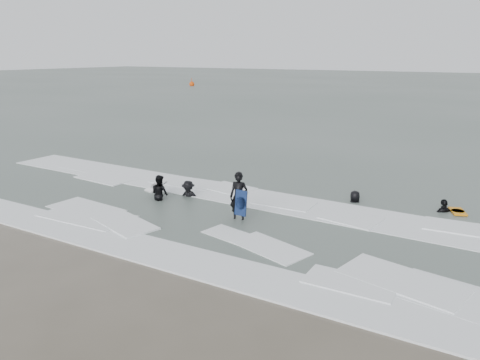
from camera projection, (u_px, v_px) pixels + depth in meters
The scene contains 10 objects.
ground at pixel (162, 245), 15.65m from camera, with size 320.00×320.00×0.00m, color brown.
sea at pixel (463, 90), 81.57m from camera, with size 320.00×320.00×0.00m, color #47544C.
surfer_centre at pixel (239, 221), 17.91m from camera, with size 0.71×0.47×1.94m, color black.
surfer_wading at pixel (160, 200), 20.39m from camera, with size 0.83×0.64×1.70m, color black.
surfer_breaker at pixel (189, 198), 20.73m from camera, with size 1.06×0.61×1.64m, color black.
surfer_right_near at pixel (444, 213), 18.82m from camera, with size 1.01×0.42×1.72m, color black.
surfer_right_far at pixel (355, 203), 20.06m from camera, with size 0.82×0.54×1.68m, color black.
surf_foam at pixel (223, 213), 18.69m from camera, with size 30.03×9.06×0.09m.
bodyboards at pixel (282, 199), 18.88m from camera, with size 12.49×6.15×1.25m.
buoy at pixel (192, 84), 91.08m from camera, with size 1.00×1.00×1.65m.
Camera 1 is at (9.78, -11.06, 6.21)m, focal length 35.00 mm.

